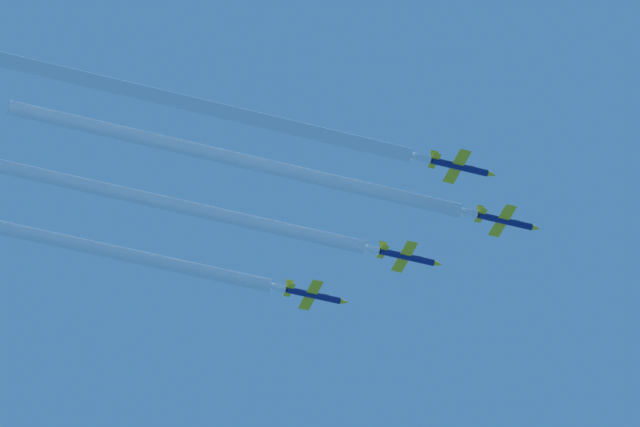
# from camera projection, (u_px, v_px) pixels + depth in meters

# --- Properties ---
(jet_lead) EXTENTS (7.70, 11.21, 2.69)m
(jet_lead) POSITION_uv_depth(u_px,v_px,m) (507.00, 221.00, 348.96)
(jet_lead) COLOR navy
(jet_left_wingman) EXTENTS (7.70, 11.21, 2.69)m
(jet_left_wingman) POSITION_uv_depth(u_px,v_px,m) (409.00, 257.00, 353.81)
(jet_left_wingman) COLOR navy
(jet_right_wingman) EXTENTS (7.70, 11.21, 2.69)m
(jet_right_wingman) POSITION_uv_depth(u_px,v_px,m) (462.00, 167.00, 337.22)
(jet_right_wingman) COLOR navy
(jet_outer_left) EXTENTS (7.70, 11.21, 2.69)m
(jet_outer_left) POSITION_uv_depth(u_px,v_px,m) (315.00, 296.00, 357.67)
(jet_outer_left) COLOR navy
(smoke_trail_lead) EXTENTS (2.24, 75.83, 2.24)m
(smoke_trail_lead) POSITION_uv_depth(u_px,v_px,m) (249.00, 162.00, 338.65)
(smoke_trail_lead) COLOR white
(smoke_trail_left_wingman) EXTENTS (2.24, 69.10, 2.24)m
(smoke_trail_left_wingman) POSITION_uv_depth(u_px,v_px,m) (172.00, 205.00, 344.30)
(smoke_trail_left_wingman) COLOR white
(smoke_trail_right_wingman) EXTENTS (2.24, 86.05, 2.24)m
(smoke_trail_right_wingman) POSITION_uv_depth(u_px,v_px,m) (160.00, 97.00, 325.68)
(smoke_trail_right_wingman) COLOR white
(smoke_trail_outer_left) EXTENTS (2.24, 69.72, 2.24)m
(smoke_trail_outer_left) POSITION_uv_depth(u_px,v_px,m) (77.00, 244.00, 348.08)
(smoke_trail_outer_left) COLOR white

